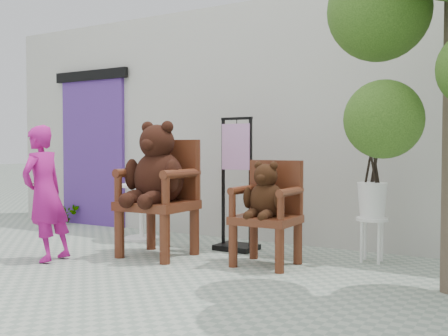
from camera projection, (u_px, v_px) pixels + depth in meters
The scene contains 10 objects.
ground_plane at pixel (139, 293), 4.20m from camera, with size 60.00×60.00×0.00m, color gray.
back_wall at pixel (291, 122), 6.82m from camera, with size 9.00×1.00×3.00m, color #B9B6AD.
doorway at pixel (93, 148), 7.90m from camera, with size 1.40×0.11×2.33m.
chair_big at pixel (159, 179), 5.63m from camera, with size 0.72×0.77×1.45m.
chair_small at pixel (268, 202), 5.21m from camera, with size 0.59×0.56×1.04m.
person at pixel (45, 193), 5.41m from camera, with size 0.51×0.33×1.40m, color #AA1579.
cafe_table at pixel (142, 205), 6.67m from camera, with size 0.60×0.60×0.70m.
display_stand at pixel (236, 199), 5.97m from camera, with size 0.46×0.36×1.51m.
stool_bucket at pixel (372, 199), 5.32m from camera, with size 0.32×0.32×1.46m.
potted_plant at pixel (64, 213), 7.94m from camera, with size 0.33×0.29×0.37m, color #203E11.
Camera 1 is at (2.69, -3.25, 1.17)m, focal length 42.00 mm.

